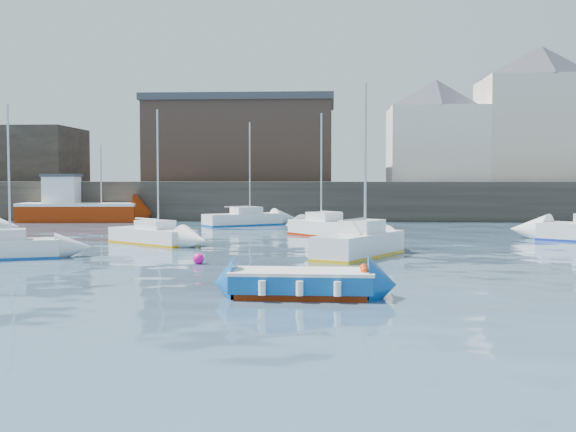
# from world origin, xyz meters

# --- Properties ---
(water) EXTENTS (220.00, 220.00, 0.00)m
(water) POSITION_xyz_m (0.00, 0.00, 0.00)
(water) COLOR #2D4760
(water) RESTS_ON ground
(quay_wall) EXTENTS (90.00, 5.00, 3.00)m
(quay_wall) POSITION_xyz_m (0.00, 35.00, 1.50)
(quay_wall) COLOR #28231E
(quay_wall) RESTS_ON ground
(land_strip) EXTENTS (90.00, 32.00, 2.80)m
(land_strip) POSITION_xyz_m (0.00, 53.00, 1.40)
(land_strip) COLOR #28231E
(land_strip) RESTS_ON ground
(bldg_east_a) EXTENTS (13.36, 13.36, 11.80)m
(bldg_east_a) POSITION_xyz_m (20.00, 42.00, 8.81)
(bldg_east_a) COLOR beige
(bldg_east_a) RESTS_ON land_strip
(bldg_east_d) EXTENTS (11.14, 11.14, 8.95)m
(bldg_east_d) POSITION_xyz_m (11.00, 41.50, 7.36)
(bldg_east_d) COLOR white
(bldg_east_d) RESTS_ON land_strip
(warehouse) EXTENTS (16.40, 10.40, 7.60)m
(warehouse) POSITION_xyz_m (-6.00, 43.00, 6.62)
(warehouse) COLOR #3D2D26
(warehouse) RESTS_ON land_strip
(blue_dinghy) EXTENTS (3.96, 2.08, 0.75)m
(blue_dinghy) POSITION_xyz_m (1.23, -2.00, 0.42)
(blue_dinghy) COLOR #851F03
(blue_dinghy) RESTS_ON ground
(fishing_boat) EXTENTS (8.99, 4.09, 5.77)m
(fishing_boat) POSITION_xyz_m (-17.21, 31.47, 1.12)
(fishing_boat) COLOR #851F03
(fishing_boat) RESTS_ON ground
(sailboat_b) EXTENTS (5.07, 4.49, 6.64)m
(sailboat_b) POSITION_xyz_m (-6.86, 13.61, 0.43)
(sailboat_b) COLOR white
(sailboat_b) RESTS_ON ground
(sailboat_c) EXTENTS (4.14, 5.69, 7.25)m
(sailboat_c) POSITION_xyz_m (3.21, 8.32, 0.55)
(sailboat_c) COLOR white
(sailboat_c) RESTS_ON ground
(sailboat_f) EXTENTS (4.63, 5.26, 6.94)m
(sailboat_f) POSITION_xyz_m (1.75, 18.87, 0.49)
(sailboat_f) COLOR white
(sailboat_f) RESTS_ON ground
(sailboat_h) EXTENTS (5.56, 4.64, 7.14)m
(sailboat_h) POSITION_xyz_m (-4.06, 27.89, 0.47)
(sailboat_h) COLOR white
(sailboat_h) RESTS_ON ground
(buoy_near) EXTENTS (0.43, 0.43, 0.43)m
(buoy_near) POSITION_xyz_m (-3.03, 5.46, 0.00)
(buoy_near) COLOR #ED0B88
(buoy_near) RESTS_ON ground
(buoy_mid) EXTENTS (0.36, 0.36, 0.36)m
(buoy_mid) POSITION_xyz_m (1.62, 8.38, 0.00)
(buoy_mid) COLOR #ED0B88
(buoy_mid) RESTS_ON ground
(buoy_far) EXTENTS (0.40, 0.40, 0.40)m
(buoy_far) POSITION_xyz_m (-5.85, 14.91, 0.00)
(buoy_far) COLOR #ED0B88
(buoy_far) RESTS_ON ground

